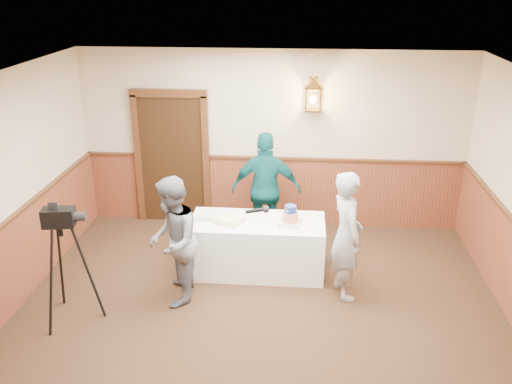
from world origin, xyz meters
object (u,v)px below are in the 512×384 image
(sheet_cake_yellow, at_px, (228,220))
(sheet_cake_green, at_px, (209,215))
(interviewer, at_px, (173,242))
(assistant_p, at_px, (266,189))
(display_table, at_px, (257,246))
(tv_camera_rig, at_px, (67,271))
(tiered_cake, at_px, (290,217))
(baker, at_px, (346,235))

(sheet_cake_yellow, relative_size, sheet_cake_green, 1.11)
(interviewer, height_order, assistant_p, assistant_p)
(sheet_cake_yellow, height_order, assistant_p, assistant_p)
(display_table, height_order, tv_camera_rig, tv_camera_rig)
(tiered_cake, bearing_deg, baker, -31.37)
(sheet_cake_green, bearing_deg, assistant_p, 48.84)
(baker, height_order, assistant_p, assistant_p)
(sheet_cake_yellow, bearing_deg, interviewer, -128.27)
(tiered_cake, height_order, assistant_p, assistant_p)
(sheet_cake_green, xyz_separation_m, tv_camera_rig, (-1.45, -1.34, -0.15))
(display_table, bearing_deg, sheet_cake_yellow, -169.87)
(interviewer, xyz_separation_m, baker, (2.10, 0.31, 0.02))
(baker, bearing_deg, tv_camera_rig, 86.78)
(tiered_cake, xyz_separation_m, tv_camera_rig, (-2.54, -1.23, -0.22))
(interviewer, xyz_separation_m, tv_camera_rig, (-1.14, -0.49, -0.17))
(display_table, bearing_deg, sheet_cake_green, 176.27)
(sheet_cake_yellow, xyz_separation_m, sheet_cake_green, (-0.27, 0.11, 0.00))
(baker, xyz_separation_m, assistant_p, (-1.08, 1.35, 0.04))
(baker, bearing_deg, interviewer, 81.21)
(sheet_cake_yellow, bearing_deg, baker, -15.74)
(assistant_p, bearing_deg, tiered_cake, 111.56)
(sheet_cake_yellow, relative_size, interviewer, 0.23)
(display_table, height_order, sheet_cake_yellow, sheet_cake_yellow)
(assistant_p, bearing_deg, baker, 127.85)
(baker, bearing_deg, assistant_p, 21.37)
(assistant_p, bearing_deg, interviewer, 57.75)
(tv_camera_rig, bearing_deg, sheet_cake_green, 33.35)
(sheet_cake_green, xyz_separation_m, baker, (1.79, -0.54, 0.04))
(sheet_cake_green, relative_size, interviewer, 0.20)
(sheet_cake_yellow, bearing_deg, tiered_cake, -0.12)
(sheet_cake_green, distance_m, baker, 1.87)
(assistant_p, bearing_deg, sheet_cake_yellow, 63.90)
(interviewer, relative_size, tv_camera_rig, 1.14)
(assistant_p, xyz_separation_m, tv_camera_rig, (-2.16, -2.16, -0.23))
(sheet_cake_green, xyz_separation_m, assistant_p, (0.71, 0.82, 0.08))
(display_table, height_order, assistant_p, assistant_p)
(interviewer, distance_m, assistant_p, 1.95)
(tiered_cake, bearing_deg, assistant_p, 112.25)
(display_table, xyz_separation_m, interviewer, (-0.96, -0.81, 0.44))
(tiered_cake, bearing_deg, sheet_cake_green, 174.15)
(display_table, bearing_deg, tv_camera_rig, -148.21)
(tiered_cake, height_order, interviewer, interviewer)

